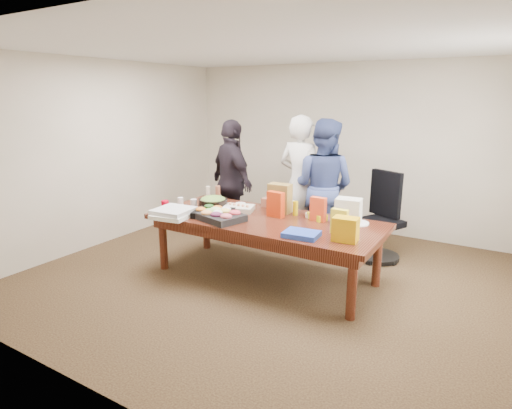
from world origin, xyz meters
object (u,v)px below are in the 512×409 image
Objects in this scene: sheet_cake at (239,208)px; salad_bowl at (213,203)px; person_center at (301,183)px; office_chair at (380,219)px; conference_table at (265,248)px; person_right at (323,187)px.

salad_bowl is (-0.37, -0.05, 0.03)m from sheet_cake.
person_center reaches higher than salad_bowl.
person_center is 1.36m from salad_bowl.
office_chair is 3.07× the size of sheet_cake.
salad_bowl is (-0.71, -1.15, -0.15)m from person_center.
sheet_cake is at bearing 164.44° from conference_table.
office_chair is at bearing 20.20° from sheet_cake.
salad_bowl is at bearing 48.44° from person_right.
person_right is 5.05× the size of sheet_cake.
person_center is 5.09× the size of salad_bowl.
office_chair is 2.24m from salad_bowl.
office_chair is at bearing 33.20° from salad_bowl.
person_right reaches higher than office_chair.
salad_bowl is (-0.83, 0.08, 0.44)m from conference_table.
office_chair is (1.03, 1.30, 0.20)m from conference_table.
person_center is 1.17m from sheet_cake.
sheet_cake is at bearing 79.66° from person_center.
conference_table is at bearing 80.71° from person_right.
conference_table is at bearing -5.37° from salad_bowl.
conference_table is 1.37m from person_right.
sheet_cake is (-0.69, -1.10, -0.16)m from person_right.
sheet_cake is 0.37m from salad_bowl.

